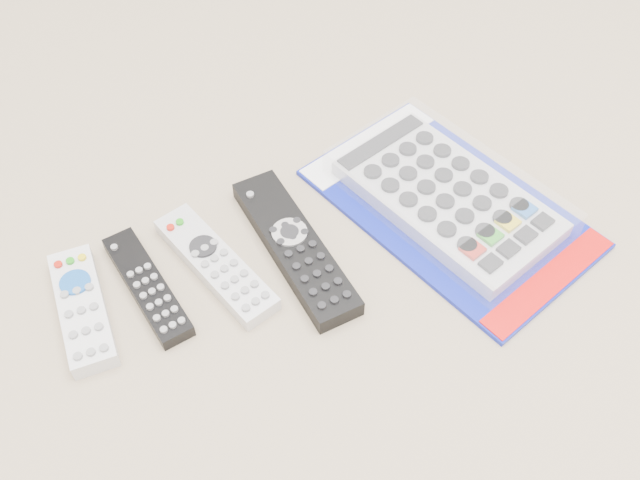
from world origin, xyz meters
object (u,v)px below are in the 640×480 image
remote_slim_black (147,286)px  remote_silver_dvd (216,264)px  remote_small_grey (82,308)px  jumbo_remote_packaged (448,196)px  remote_large_black (295,246)px

remote_slim_black → remote_silver_dvd: 0.08m
remote_slim_black → remote_silver_dvd: (0.08, -0.01, 0.00)m
remote_silver_dvd → remote_small_grey: bearing=163.6°
remote_small_grey → remote_silver_dvd: (0.15, -0.01, -0.00)m
remote_small_grey → remote_slim_black: (0.07, -0.00, -0.00)m
remote_small_grey → remote_silver_dvd: 0.15m
jumbo_remote_packaged → remote_small_grey: bearing=159.8°
remote_silver_dvd → remote_large_black: bearing=-25.0°
remote_small_grey → remote_slim_black: 0.07m
remote_slim_black → remote_silver_dvd: bearing=-10.7°
remote_small_grey → remote_slim_black: remote_small_grey is taller
remote_silver_dvd → remote_slim_black: bearing=162.2°
remote_large_black → jumbo_remote_packaged: 0.19m
remote_small_grey → jumbo_remote_packaged: bearing=-1.1°
remote_small_grey → remote_slim_black: bearing=3.5°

